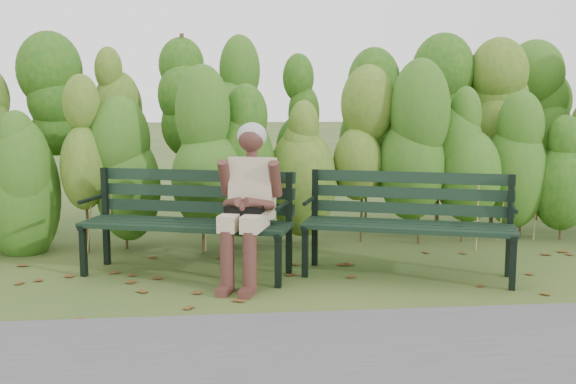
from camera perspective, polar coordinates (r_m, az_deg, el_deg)
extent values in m
plane|color=#2F4C1E|center=(6.06, 0.34, -7.50)|extent=(80.00, 80.00, 0.00)
cube|color=#474749|center=(4.00, 3.90, -15.80)|extent=(60.00, 2.50, 0.01)
cylinder|color=#47381E|center=(7.52, -22.18, -1.94)|extent=(0.03, 0.03, 0.80)
ellipsoid|color=#395B1F|center=(7.44, -22.44, 2.92)|extent=(0.64, 0.64, 1.44)
cylinder|color=#47381E|center=(7.37, -17.61, -1.91)|extent=(0.03, 0.03, 0.80)
ellipsoid|color=#395B1F|center=(7.29, -17.82, 3.05)|extent=(0.64, 0.64, 1.44)
cylinder|color=#47381E|center=(7.27, -12.88, -1.87)|extent=(0.03, 0.03, 0.80)
ellipsoid|color=#395B1F|center=(7.19, -13.04, 3.16)|extent=(0.64, 0.64, 1.44)
cylinder|color=#47381E|center=(7.22, -8.05, -1.82)|extent=(0.03, 0.03, 0.80)
ellipsoid|color=#395B1F|center=(7.14, -8.15, 3.26)|extent=(0.64, 0.64, 1.44)
cylinder|color=#47381E|center=(7.22, -3.19, -1.75)|extent=(0.03, 0.03, 0.80)
ellipsoid|color=#395B1F|center=(7.14, -3.23, 3.32)|extent=(0.64, 0.64, 1.44)
cylinder|color=#47381E|center=(7.27, 1.63, -1.66)|extent=(0.03, 0.03, 0.80)
ellipsoid|color=#395B1F|center=(7.19, 1.65, 3.37)|extent=(0.64, 0.64, 1.44)
cylinder|color=#47381E|center=(7.38, 6.35, -1.57)|extent=(0.03, 0.03, 0.80)
ellipsoid|color=#395B1F|center=(7.30, 6.42, 3.39)|extent=(0.64, 0.64, 1.44)
cylinder|color=#47381E|center=(7.53, 10.90, -1.47)|extent=(0.03, 0.03, 0.80)
ellipsoid|color=#395B1F|center=(7.45, 11.03, 3.39)|extent=(0.64, 0.64, 1.44)
cylinder|color=#47381E|center=(7.73, 15.25, -1.37)|extent=(0.03, 0.03, 0.80)
ellipsoid|color=#395B1F|center=(7.65, 15.43, 3.36)|extent=(0.64, 0.64, 1.44)
cylinder|color=#47381E|center=(7.97, 19.36, -1.27)|extent=(0.03, 0.03, 0.80)
ellipsoid|color=#395B1F|center=(7.90, 19.57, 3.32)|extent=(0.64, 0.64, 1.44)
cylinder|color=#47381E|center=(8.25, 23.21, -1.16)|extent=(0.03, 0.03, 0.80)
cylinder|color=#47381E|center=(8.43, -19.93, 0.22)|extent=(0.04, 0.04, 1.10)
ellipsoid|color=#1B5311|center=(8.37, -20.22, 6.21)|extent=(0.70, 0.70, 1.98)
cylinder|color=#47381E|center=(8.28, -14.77, 0.30)|extent=(0.04, 0.04, 1.10)
ellipsoid|color=#1B5311|center=(8.21, -14.99, 6.40)|extent=(0.70, 0.70, 1.98)
cylinder|color=#47381E|center=(8.19, -9.46, 0.38)|extent=(0.04, 0.04, 1.10)
ellipsoid|color=#1B5311|center=(8.13, -9.60, 6.54)|extent=(0.70, 0.70, 1.98)
cylinder|color=#47381E|center=(8.18, -4.08, 0.46)|extent=(0.04, 0.04, 1.10)
ellipsoid|color=#1B5311|center=(8.11, -4.14, 6.63)|extent=(0.70, 0.70, 1.98)
cylinder|color=#47381E|center=(8.24, 1.26, 0.53)|extent=(0.04, 0.04, 1.10)
ellipsoid|color=#1B5311|center=(8.17, 1.28, 6.66)|extent=(0.70, 0.70, 1.98)
cylinder|color=#47381E|center=(8.37, 6.49, 0.60)|extent=(0.04, 0.04, 1.10)
ellipsoid|color=#1B5311|center=(8.30, 6.58, 6.63)|extent=(0.70, 0.70, 1.98)
cylinder|color=#47381E|center=(8.57, 11.51, 0.66)|extent=(0.04, 0.04, 1.10)
ellipsoid|color=#1B5311|center=(8.50, 11.68, 6.55)|extent=(0.70, 0.70, 1.98)
cylinder|color=#47381E|center=(8.83, 16.27, 0.71)|extent=(0.04, 0.04, 1.10)
ellipsoid|color=#1B5311|center=(8.76, 16.50, 6.43)|extent=(0.70, 0.70, 1.98)
cylinder|color=#47381E|center=(9.14, 20.74, 0.75)|extent=(0.04, 0.04, 1.10)
ellipsoid|color=#1B5311|center=(9.08, 21.01, 6.27)|extent=(0.70, 0.70, 1.98)
cube|color=brown|center=(5.79, -3.79, -8.23)|extent=(0.08, 0.10, 0.01)
cube|color=brown|center=(6.15, 0.99, -7.24)|extent=(0.10, 0.09, 0.01)
cube|color=brown|center=(6.63, -3.22, -6.14)|extent=(0.11, 0.09, 0.01)
cube|color=brown|center=(5.37, 3.67, -9.55)|extent=(0.10, 0.08, 0.01)
cube|color=brown|center=(6.99, -11.00, -5.53)|extent=(0.10, 0.08, 0.01)
cube|color=brown|center=(5.90, -18.86, -8.35)|extent=(0.11, 0.11, 0.01)
cube|color=brown|center=(6.24, -18.33, -7.43)|extent=(0.10, 0.09, 0.01)
cube|color=brown|center=(6.61, 15.74, -6.46)|extent=(0.11, 0.11, 0.01)
cube|color=brown|center=(6.36, 5.26, -6.76)|extent=(0.09, 0.07, 0.01)
cube|color=brown|center=(5.83, 11.87, -8.29)|extent=(0.11, 0.11, 0.01)
cube|color=brown|center=(6.36, 9.02, -6.83)|extent=(0.10, 0.11, 0.01)
cube|color=brown|center=(5.71, -10.36, -8.58)|extent=(0.11, 0.11, 0.01)
cube|color=brown|center=(5.78, -12.58, -8.43)|extent=(0.11, 0.11, 0.01)
cube|color=brown|center=(6.45, -9.51, -6.63)|extent=(0.11, 0.10, 0.01)
cube|color=brown|center=(6.71, -22.51, -6.56)|extent=(0.11, 0.11, 0.01)
cube|color=brown|center=(6.44, 19.08, -6.98)|extent=(0.11, 0.10, 0.01)
cube|color=brown|center=(5.80, 12.46, -8.37)|extent=(0.11, 0.11, 0.01)
cube|color=brown|center=(6.47, -21.05, -7.02)|extent=(0.10, 0.09, 0.01)
cube|color=brown|center=(6.09, -7.17, -7.46)|extent=(0.07, 0.09, 0.01)
cube|color=brown|center=(5.86, 14.23, -8.27)|extent=(0.11, 0.10, 0.01)
cube|color=brown|center=(6.49, -11.72, -6.60)|extent=(0.09, 0.10, 0.01)
cube|color=brown|center=(6.09, -3.02, -7.42)|extent=(0.10, 0.08, 0.01)
cube|color=brown|center=(5.77, 22.06, -8.87)|extent=(0.11, 0.11, 0.01)
cube|color=brown|center=(6.19, 8.28, -7.23)|extent=(0.11, 0.10, 0.01)
cube|color=brown|center=(5.61, -2.72, -8.77)|extent=(0.11, 0.09, 0.01)
cube|color=brown|center=(5.19, 0.60, -10.14)|extent=(0.11, 0.11, 0.01)
cube|color=brown|center=(5.79, -13.22, -8.44)|extent=(0.11, 0.11, 0.01)
cube|color=brown|center=(6.11, 14.36, -7.61)|extent=(0.10, 0.11, 0.01)
cube|color=brown|center=(6.75, -11.48, -6.02)|extent=(0.10, 0.08, 0.01)
cube|color=brown|center=(5.70, 7.73, -8.55)|extent=(0.11, 0.10, 0.01)
cube|color=brown|center=(6.28, 19.97, -7.41)|extent=(0.11, 0.10, 0.01)
cube|color=brown|center=(6.26, -11.47, -7.14)|extent=(0.07, 0.09, 0.01)
cube|color=black|center=(6.01, -9.33, -3.09)|extent=(1.85, 0.69, 0.04)
cube|color=black|center=(6.13, -8.88, -2.86)|extent=(1.85, 0.69, 0.04)
cube|color=black|center=(6.25, -8.45, -2.64)|extent=(1.85, 0.69, 0.04)
cube|color=black|center=(6.37, -8.04, -2.43)|extent=(1.85, 0.69, 0.04)
cube|color=black|center=(6.44, -7.77, -1.26)|extent=(1.83, 0.64, 0.11)
cube|color=black|center=(6.43, -7.75, 0.07)|extent=(1.83, 0.64, 0.11)
cube|color=black|center=(6.43, -7.72, 1.39)|extent=(1.83, 0.64, 0.11)
cube|color=black|center=(6.42, -16.94, -4.78)|extent=(0.07, 0.07, 0.48)
cube|color=black|center=(6.77, -15.18, -2.01)|extent=(0.07, 0.07, 0.95)
cube|color=black|center=(6.56, -16.13, -2.55)|extent=(0.21, 0.52, 0.04)
cylinder|color=black|center=(6.48, -16.43, -0.60)|extent=(0.16, 0.39, 0.04)
cube|color=black|center=(5.78, -0.84, -5.82)|extent=(0.07, 0.07, 0.48)
cube|color=black|center=(6.17, 0.08, -2.69)|extent=(0.07, 0.07, 0.95)
cube|color=black|center=(5.94, -0.39, -3.31)|extent=(0.21, 0.52, 0.04)
cylinder|color=black|center=(5.85, -0.51, -1.18)|extent=(0.16, 0.39, 0.04)
cube|color=black|center=(5.97, 9.96, -3.23)|extent=(1.81, 0.73, 0.04)
cube|color=black|center=(6.10, 10.04, -3.00)|extent=(1.81, 0.73, 0.04)
cube|color=black|center=(6.22, 10.12, -2.78)|extent=(1.81, 0.73, 0.04)
cube|color=black|center=(6.35, 10.19, -2.56)|extent=(1.81, 0.73, 0.04)
cube|color=black|center=(6.43, 10.27, -1.40)|extent=(1.79, 0.68, 0.11)
cube|color=black|center=(6.42, 10.31, -0.09)|extent=(1.79, 0.68, 0.11)
cube|color=black|center=(6.42, 10.35, 1.22)|extent=(1.79, 0.68, 0.11)
cube|color=black|center=(6.12, 1.45, -5.08)|extent=(0.07, 0.07, 0.47)
cube|color=black|center=(6.51, 2.29, -2.19)|extent=(0.07, 0.07, 0.94)
cube|color=black|center=(6.28, 1.86, -2.75)|extent=(0.22, 0.51, 0.04)
cylinder|color=black|center=(6.19, 1.77, -0.75)|extent=(0.17, 0.38, 0.04)
cube|color=black|center=(6.02, 18.50, -5.72)|extent=(0.07, 0.07, 0.47)
cube|color=black|center=(6.41, 18.26, -2.74)|extent=(0.07, 0.07, 0.94)
cube|color=black|center=(6.18, 18.43, -3.34)|extent=(0.22, 0.51, 0.04)
cylinder|color=black|center=(6.09, 18.56, -1.31)|extent=(0.17, 0.38, 0.04)
cube|color=beige|center=(5.79, -4.68, -2.43)|extent=(0.28, 0.48, 0.14)
cube|color=beige|center=(5.74, -2.81, -2.50)|extent=(0.28, 0.48, 0.14)
cylinder|color=#4A2721|center=(5.69, -5.18, -5.87)|extent=(0.15, 0.15, 0.52)
cylinder|color=#4A2721|center=(5.63, -3.26, -5.98)|extent=(0.15, 0.15, 0.52)
cube|color=#4A2721|center=(5.67, -5.41, -8.30)|extent=(0.16, 0.24, 0.07)
cube|color=#4A2721|center=(5.61, -3.48, -8.44)|extent=(0.16, 0.24, 0.07)
cube|color=beige|center=(6.01, -3.02, 0.37)|extent=(0.46, 0.38, 0.56)
cylinder|color=#4A2721|center=(5.96, -3.10, 3.15)|extent=(0.10, 0.10, 0.11)
sphere|color=#4A2721|center=(5.93, -3.13, 4.50)|extent=(0.23, 0.23, 0.23)
ellipsoid|color=gray|center=(5.96, -3.07, 4.77)|extent=(0.26, 0.25, 0.24)
cylinder|color=#4A2721|center=(5.98, -5.36, 1.20)|extent=(0.16, 0.25, 0.34)
cylinder|color=#4A2721|center=(5.86, -1.09, 1.10)|extent=(0.16, 0.25, 0.34)
cylinder|color=#4A2721|center=(5.84, -4.67, -0.94)|extent=(0.18, 0.31, 0.14)
cylinder|color=#4A2721|center=(5.78, -2.50, -1.02)|extent=(0.29, 0.24, 0.14)
sphere|color=#4A2721|center=(5.75, -3.76, -1.29)|extent=(0.12, 0.12, 0.12)
cube|color=black|center=(5.77, -3.73, -2.02)|extent=(0.35, 0.22, 0.17)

